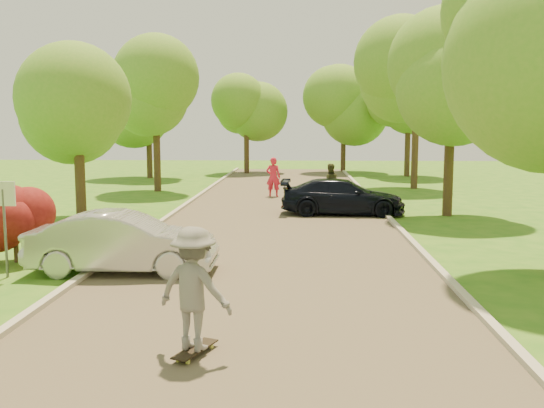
% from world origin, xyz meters
% --- Properties ---
extents(ground, '(100.00, 100.00, 0.00)m').
position_xyz_m(ground, '(0.00, 0.00, 0.00)').
color(ground, '#2D6C19').
rests_on(ground, ground).
extents(road, '(8.00, 60.00, 0.01)m').
position_xyz_m(road, '(0.00, 8.00, 0.01)').
color(road, '#4C4438').
rests_on(road, ground).
extents(curb_left, '(0.18, 60.00, 0.12)m').
position_xyz_m(curb_left, '(-4.05, 8.00, 0.06)').
color(curb_left, '#B2AD9E').
rests_on(curb_left, ground).
extents(curb_right, '(0.18, 60.00, 0.12)m').
position_xyz_m(curb_right, '(4.05, 8.00, 0.06)').
color(curb_right, '#B2AD9E').
rests_on(curb_right, ground).
extents(street_sign, '(0.55, 0.06, 2.17)m').
position_xyz_m(street_sign, '(-5.80, 4.00, 1.56)').
color(street_sign, '#59595E').
rests_on(street_sign, ground).
extents(red_shrub, '(1.70, 1.70, 1.95)m').
position_xyz_m(red_shrub, '(-6.30, 5.50, 1.10)').
color(red_shrub, '#382619').
rests_on(red_shrub, ground).
extents(tree_l_midb, '(4.30, 4.20, 6.62)m').
position_xyz_m(tree_l_midb, '(-6.81, 12.00, 4.59)').
color(tree_l_midb, '#382619').
rests_on(tree_l_midb, ground).
extents(tree_l_far, '(4.92, 4.80, 7.79)m').
position_xyz_m(tree_l_far, '(-6.39, 22.00, 5.47)').
color(tree_l_far, '#382619').
rests_on(tree_l_far, ground).
extents(tree_r_midb, '(4.51, 4.40, 7.01)m').
position_xyz_m(tree_r_midb, '(6.60, 14.00, 4.88)').
color(tree_r_midb, '#382619').
rests_on(tree_r_midb, ground).
extents(tree_r_far, '(5.33, 5.20, 8.34)m').
position_xyz_m(tree_r_far, '(7.23, 24.00, 5.83)').
color(tree_r_far, '#382619').
rests_on(tree_r_far, ground).
extents(tree_bg_a, '(5.12, 5.00, 7.72)m').
position_xyz_m(tree_bg_a, '(-8.78, 30.00, 5.31)').
color(tree_bg_a, '#382619').
rests_on(tree_bg_a, ground).
extents(tree_bg_b, '(5.12, 5.00, 7.95)m').
position_xyz_m(tree_bg_b, '(8.22, 32.00, 5.54)').
color(tree_bg_b, '#382619').
rests_on(tree_bg_b, ground).
extents(tree_bg_c, '(4.92, 4.80, 7.33)m').
position_xyz_m(tree_bg_c, '(-2.79, 34.00, 5.02)').
color(tree_bg_c, '#382619').
rests_on(tree_bg_c, ground).
extents(tree_bg_d, '(5.12, 5.00, 7.72)m').
position_xyz_m(tree_bg_d, '(4.22, 36.00, 5.31)').
color(tree_bg_d, '#382619').
rests_on(tree_bg_d, ground).
extents(silver_sedan, '(4.33, 1.56, 1.42)m').
position_xyz_m(silver_sedan, '(-3.30, 4.56, 0.71)').
color(silver_sedan, '#B6B6BB').
rests_on(silver_sedan, ground).
extents(dark_sedan, '(4.79, 2.08, 1.37)m').
position_xyz_m(dark_sedan, '(2.44, 14.10, 0.69)').
color(dark_sedan, black).
rests_on(dark_sedan, ground).
extents(longboard, '(0.59, 0.97, 0.11)m').
position_xyz_m(longboard, '(-0.75, -0.49, 0.10)').
color(longboard, black).
rests_on(longboard, ground).
extents(skateboarder, '(1.35, 1.07, 1.83)m').
position_xyz_m(skateboarder, '(-0.75, -0.49, 1.04)').
color(skateboarder, slate).
rests_on(skateboarder, longboard).
extents(person_striped, '(0.73, 0.52, 1.90)m').
position_xyz_m(person_striped, '(-0.48, 19.81, 0.95)').
color(person_striped, red).
rests_on(person_striped, ground).
extents(person_olive, '(0.88, 0.72, 1.71)m').
position_xyz_m(person_olive, '(2.14, 18.02, 0.86)').
color(person_olive, '#353822').
rests_on(person_olive, ground).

